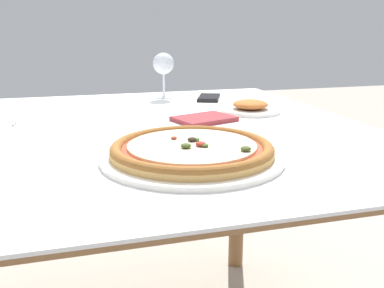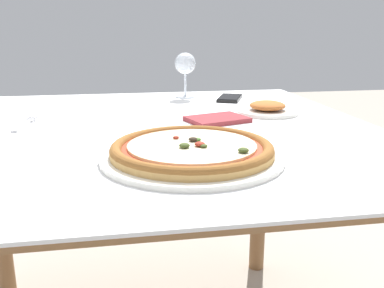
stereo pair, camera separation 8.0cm
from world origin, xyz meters
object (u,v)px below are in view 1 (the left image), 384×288
Objects in this scene: dining_table at (127,160)px; pizza_plate at (192,151)px; cell_phone at (209,98)px; fork at (7,127)px; side_plate at (250,108)px; wine_glass_far_left at (163,65)px.

dining_table is 3.43× the size of pizza_plate.
cell_phone is at bearing 47.54° from dining_table.
pizza_plate is 2.05× the size of fork.
pizza_plate is at bearing -110.64° from cell_phone.
fork is 0.68m from cell_phone.
dining_table is at bearing -132.46° from cell_phone.
dining_table is at bearing -163.54° from side_plate.
wine_glass_far_left is 0.88× the size of side_plate.
side_plate is (0.29, 0.40, -0.00)m from pizza_plate.
fork is at bearing -155.40° from cell_phone.
fork is 0.66m from side_plate.
pizza_plate is at bearing -44.66° from fork.
side_plate is at bearing 16.46° from dining_table.
side_plate is at bearing -79.83° from cell_phone.
dining_table is 7.47× the size of cell_phone.
cell_phone is 0.90× the size of side_plate.
dining_table is 0.31m from pizza_plate.
fork is at bearing -142.92° from wine_glass_far_left.
side_plate is at bearing 53.84° from pizza_plate.
side_plate reaches higher than cell_phone.
cell_phone is (0.24, 0.65, -0.01)m from pizza_plate.
wine_glass_far_left is at bearing 37.08° from fork.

